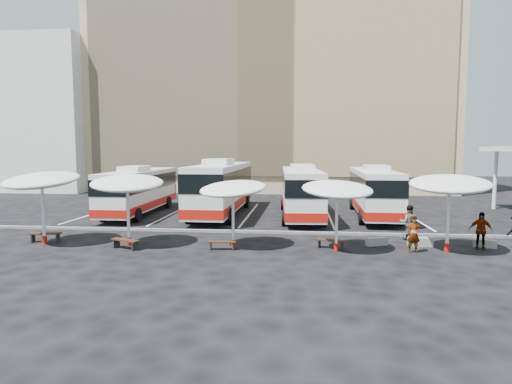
# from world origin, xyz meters

# --- Properties ---
(ground) EXTENTS (120.00, 120.00, 0.00)m
(ground) POSITION_xyz_m (0.00, 0.00, 0.00)
(ground) COLOR black
(ground) RESTS_ON ground
(sandstone_building) EXTENTS (42.00, 18.25, 29.60)m
(sandstone_building) POSITION_xyz_m (0.00, 31.87, 12.63)
(sandstone_building) COLOR tan
(sandstone_building) RESTS_ON ground
(apartment_block) EXTENTS (14.00, 14.00, 18.00)m
(apartment_block) POSITION_xyz_m (-28.00, 28.00, 9.00)
(apartment_block) COLOR silver
(apartment_block) RESTS_ON ground
(curb_divider) EXTENTS (34.00, 0.25, 0.15)m
(curb_divider) POSITION_xyz_m (0.00, 0.50, 0.07)
(curb_divider) COLOR black
(curb_divider) RESTS_ON ground
(bay_lines) EXTENTS (24.15, 12.00, 0.01)m
(bay_lines) POSITION_xyz_m (0.00, 8.00, 0.01)
(bay_lines) COLOR white
(bay_lines) RESTS_ON ground
(bus_0) EXTENTS (2.90, 11.78, 3.73)m
(bus_0) POSITION_xyz_m (-8.47, 7.37, 1.90)
(bus_0) COLOR white
(bus_0) RESTS_ON ground
(bus_1) EXTENTS (3.26, 13.49, 4.27)m
(bus_1) POSITION_xyz_m (-2.12, 7.75, 2.18)
(bus_1) COLOR white
(bus_1) RESTS_ON ground
(bus_2) EXTENTS (3.32, 12.38, 3.89)m
(bus_2) POSITION_xyz_m (3.90, 7.18, 1.99)
(bus_2) COLOR white
(bus_2) RESTS_ON ground
(bus_3) EXTENTS (3.13, 12.16, 3.83)m
(bus_3) POSITION_xyz_m (9.26, 7.95, 1.96)
(bus_3) COLOR white
(bus_3) RESTS_ON ground
(sunshade_0) EXTENTS (4.18, 4.22, 3.92)m
(sunshade_0) POSITION_xyz_m (-9.46, -3.57, 3.33)
(sunshade_0) COLOR white
(sunshade_0) RESTS_ON ground
(sunshade_1) EXTENTS (4.50, 4.53, 3.78)m
(sunshade_1) POSITION_xyz_m (-4.89, -3.52, 3.21)
(sunshade_1) COLOR white
(sunshade_1) RESTS_ON ground
(sunshade_2) EXTENTS (4.43, 4.45, 3.49)m
(sunshade_2) POSITION_xyz_m (0.50, -3.36, 2.97)
(sunshade_2) COLOR white
(sunshade_2) RESTS_ON ground
(sunshade_3) EXTENTS (4.16, 4.19, 3.55)m
(sunshade_3) POSITION_xyz_m (5.60, -3.66, 3.01)
(sunshade_3) COLOR white
(sunshade_3) RESTS_ON ground
(sunshade_4) EXTENTS (4.55, 4.58, 3.86)m
(sunshade_4) POSITION_xyz_m (10.90, -3.27, 3.28)
(sunshade_4) COLOR white
(sunshade_4) RESTS_ON ground
(wood_bench_0) EXTENTS (1.67, 0.68, 0.50)m
(wood_bench_0) POSITION_xyz_m (-9.68, -3.13, 0.38)
(wood_bench_0) COLOR black
(wood_bench_0) RESTS_ON ground
(wood_bench_1) EXTENTS (1.62, 1.01, 0.48)m
(wood_bench_1) POSITION_xyz_m (-4.77, -4.25, 0.37)
(wood_bench_1) COLOR black
(wood_bench_1) RESTS_ON ground
(wood_bench_2) EXTENTS (1.41, 0.46, 0.43)m
(wood_bench_2) POSITION_xyz_m (0.02, -3.89, 0.33)
(wood_bench_2) COLOR black
(wood_bench_2) RESTS_ON ground
(wood_bench_3) EXTENTS (1.52, 0.88, 0.45)m
(wood_bench_3) POSITION_xyz_m (5.36, -3.13, 0.35)
(wood_bench_3) COLOR black
(wood_bench_3) RESTS_ON ground
(conc_bench_0) EXTENTS (1.16, 0.73, 0.41)m
(conc_bench_0) POSITION_xyz_m (7.78, -2.15, 0.21)
(conc_bench_0) COLOR gray
(conc_bench_0) RESTS_ON ground
(conc_bench_1) EXTENTS (1.24, 0.54, 0.45)m
(conc_bench_1) POSITION_xyz_m (9.96, -2.15, 0.23)
(conc_bench_1) COLOR gray
(conc_bench_1) RESTS_ON ground
(conc_bench_2) EXTENTS (1.12, 0.68, 0.40)m
(conc_bench_2) POSITION_xyz_m (13.14, -2.05, 0.20)
(conc_bench_2) COLOR gray
(conc_bench_2) RESTS_ON ground
(passenger_0) EXTENTS (0.70, 0.51, 1.78)m
(passenger_0) POSITION_xyz_m (9.25, -3.58, 0.89)
(passenger_0) COLOR black
(passenger_0) RESTS_ON ground
(passenger_1) EXTENTS (1.00, 0.82, 1.91)m
(passenger_1) POSITION_xyz_m (9.76, -0.52, 0.95)
(passenger_1) COLOR black
(passenger_1) RESTS_ON ground
(passenger_2) EXTENTS (1.17, 0.78, 1.85)m
(passenger_2) POSITION_xyz_m (12.74, -2.46, 0.93)
(passenger_2) COLOR black
(passenger_2) RESTS_ON ground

